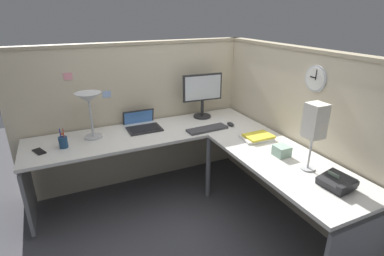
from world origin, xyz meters
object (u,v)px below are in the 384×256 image
at_px(laptop, 142,125).
at_px(desk_lamp_paper, 315,123).
at_px(tissue_box, 282,151).
at_px(desk_lamp_dome, 89,101).
at_px(book_stack, 257,137).
at_px(office_phone, 337,183).
at_px(monitor, 202,92).
at_px(computer_mouse, 231,124).
at_px(keyboard, 207,129).
at_px(wall_clock, 316,79).
at_px(cell_phone, 39,151).
at_px(pen_cup, 63,142).

distance_m(laptop, desk_lamp_paper, 1.73).
bearing_deg(tissue_box, desk_lamp_dome, 142.41).
bearing_deg(book_stack, office_phone, -90.18).
distance_m(desk_lamp_paper, tissue_box, 0.43).
xyz_separation_m(desk_lamp_dome, tissue_box, (1.39, -1.07, -0.32)).
relative_size(book_stack, tissue_box, 2.54).
height_order(monitor, office_phone, monitor).
height_order(office_phone, book_stack, office_phone).
distance_m(monitor, computer_mouse, 0.49).
relative_size(computer_mouse, desk_lamp_dome, 0.23).
bearing_deg(desk_lamp_paper, monitor, 98.06).
distance_m(office_phone, book_stack, 0.92).
relative_size(monitor, computer_mouse, 4.81).
distance_m(monitor, office_phone, 1.73).
bearing_deg(desk_lamp_dome, keyboard, -14.91).
xyz_separation_m(laptop, book_stack, (0.91, -0.78, -0.00)).
bearing_deg(wall_clock, book_stack, 133.05).
bearing_deg(monitor, computer_mouse, -67.79).
distance_m(keyboard, tissue_box, 0.84).
xyz_separation_m(cell_phone, wall_clock, (2.19, -0.89, 0.62)).
distance_m(monitor, laptop, 0.77).
distance_m(laptop, office_phone, 1.93).
distance_m(computer_mouse, cell_phone, 1.86).
height_order(pen_cup, desk_lamp_paper, desk_lamp_paper).
height_order(monitor, wall_clock, wall_clock).
relative_size(keyboard, desk_lamp_dome, 0.97).
bearing_deg(monitor, keyboard, -109.15).
bearing_deg(desk_lamp_dome, desk_lamp_paper, -43.16).
relative_size(desk_lamp_dome, office_phone, 2.05).
xyz_separation_m(pen_cup, desk_lamp_paper, (1.70, -1.21, 0.33)).
height_order(monitor, cell_phone, monitor).
bearing_deg(book_stack, desk_lamp_dome, 153.68).
bearing_deg(wall_clock, pen_cup, 155.66).
xyz_separation_m(desk_lamp_dome, pen_cup, (-0.27, -0.12, -0.31)).
bearing_deg(laptop, wall_clock, -42.32).
bearing_deg(monitor, desk_lamp_paper, -81.94).
distance_m(monitor, desk_lamp_dome, 1.23).
bearing_deg(keyboard, laptop, 144.31).
relative_size(monitor, office_phone, 2.30).
xyz_separation_m(laptop, cell_phone, (-0.98, -0.21, -0.02)).
height_order(cell_phone, office_phone, office_phone).
bearing_deg(book_stack, computer_mouse, 95.69).
xyz_separation_m(laptop, tissue_box, (0.89, -1.15, 0.02)).
height_order(keyboard, desk_lamp_dome, desk_lamp_dome).
height_order(laptop, keyboard, laptop).
relative_size(laptop, pen_cup, 2.12).
bearing_deg(desk_lamp_dome, cell_phone, -164.41).
relative_size(laptop, book_stack, 1.25).
bearing_deg(desk_lamp_dome, tissue_box, -37.59).
bearing_deg(desk_lamp_dome, computer_mouse, -11.74).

